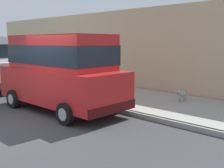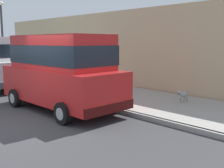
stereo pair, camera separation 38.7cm
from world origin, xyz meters
TOP-DOWN VIEW (x-y plane):
  - ground_plane at (0.00, 0.00)m, footprint 80.00×80.00m
  - curb at (3.20, 0.00)m, footprint 0.16×64.00m
  - sidewalk at (5.00, 0.00)m, footprint 3.60×64.00m
  - car_red_van at (2.09, 0.59)m, footprint 2.16×4.91m
  - dog_grey at (5.53, -2.01)m, footprint 0.76×0.22m
  - street_lamp at (3.55, 8.70)m, footprint 0.36×0.36m
  - building_facade at (7.10, 4.19)m, footprint 0.50×20.00m

SIDE VIEW (x-z plane):
  - ground_plane at x=0.00m, z-range 0.00..0.00m
  - curb at x=3.20m, z-range 0.00..0.14m
  - sidewalk at x=5.00m, z-range 0.00..0.14m
  - dog_grey at x=5.53m, z-range 0.18..0.67m
  - car_red_van at x=2.09m, z-range 0.13..2.65m
  - building_facade at x=7.10m, z-range 0.00..3.83m
  - street_lamp at x=3.55m, z-range 0.70..5.12m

